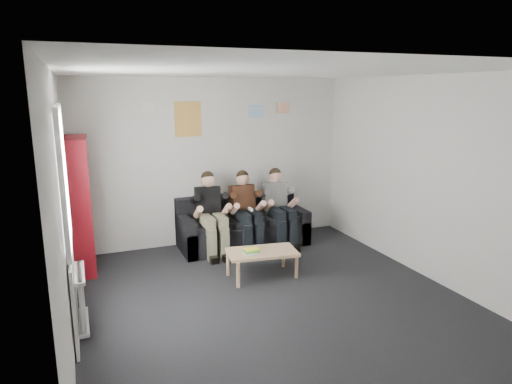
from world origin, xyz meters
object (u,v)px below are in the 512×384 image
sofa (242,228)px  bookshelf (80,205)px  person_right (279,208)px  person_left (212,214)px  person_middle (246,211)px  coffee_table (262,254)px

sofa → bookshelf: (-2.44, -0.15, 0.66)m
bookshelf → person_right: bearing=3.5°
bookshelf → person_left: 1.89m
person_middle → bookshelf: bearing=177.0°
sofa → bookshelf: size_ratio=1.09×
bookshelf → person_left: (1.87, -0.04, -0.31)m
person_left → person_middle: bearing=8.8°
person_right → person_middle: bearing=-173.6°
bookshelf → person_left: size_ratio=1.48×
person_left → person_right: person_left is taller
coffee_table → person_middle: 1.21m
bookshelf → sofa: bearing=7.8°
coffee_table → person_right: 1.42m
sofa → person_right: size_ratio=1.65×
person_middle → sofa: bearing=88.0°
person_right → bookshelf: bearing=-174.4°
bookshelf → coffee_table: size_ratio=2.02×
person_middle → person_right: size_ratio=1.00×
person_left → person_middle: person_left is taller
person_middle → person_right: 0.57m
person_left → coffee_table: bearing=-63.6°
coffee_table → person_middle: (0.21, 1.15, 0.29)m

